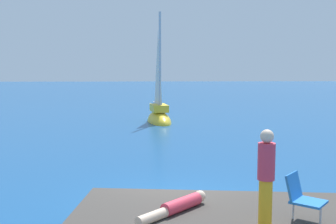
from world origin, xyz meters
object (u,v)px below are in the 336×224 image
object	(u,v)px
person_sunbather	(177,206)
person_standing	(266,176)
sailboat_near	(159,116)
beach_chair	(302,195)

from	to	relation	value
person_sunbather	person_standing	xyz separation A→B (m)	(1.40, -0.76, 0.75)
sailboat_near	beach_chair	world-z (taller)	sailboat_near
person_sunbather	beach_chair	distance (m)	2.18
person_standing	beach_chair	world-z (taller)	person_standing
person_sunbather	beach_chair	xyz separation A→B (m)	(2.10, -0.48, 0.33)
person_sunbather	person_standing	world-z (taller)	person_standing
person_standing	beach_chair	size ratio (longest dim) A/B	2.03
sailboat_near	person_standing	xyz separation A→B (m)	(1.48, -18.32, 1.19)
sailboat_near	beach_chair	size ratio (longest dim) A/B	8.83
sailboat_near	person_sunbather	distance (m)	17.57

